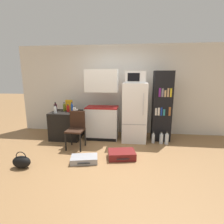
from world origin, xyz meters
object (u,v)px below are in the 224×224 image
object	(u,v)px
microwave	(135,77)
suitcase_large_flat	(122,155)
cereal_box	(69,105)
water_bottle_middle	(153,138)
bottle_clear_short	(55,110)
side_table	(67,125)
kitchen_hutch	(102,108)
water_bottle_front	(161,139)
bottle_olive_oil	(64,108)
handbag	(22,162)
bowl	(75,110)
bookshelf	(162,106)
bottle_milk_white	(75,111)
suitcase_small_flat	(84,159)
bottle_wine_dark	(56,107)
bottle_ketchup_red	(68,109)
chair	(76,126)
refrigerator	(134,112)
water_bottle_back	(167,139)
bottle_blue_soda	(72,108)

from	to	relation	value
microwave	suitcase_large_flat	size ratio (longest dim) A/B	0.80
cereal_box	water_bottle_middle	size ratio (longest dim) A/B	0.95
bottle_clear_short	side_table	bearing A→B (deg)	41.79
side_table	kitchen_hutch	distance (m)	1.12
suitcase_large_flat	water_bottle_front	xyz separation A→B (m)	(0.98, 0.93, 0.06)
bottle_olive_oil	handbag	world-z (taller)	bottle_olive_oil
microwave	bowl	bearing A→B (deg)	176.65
bookshelf	handbag	bearing A→B (deg)	-147.39
microwave	bottle_olive_oil	bearing A→B (deg)	179.30
bottle_milk_white	kitchen_hutch	bearing A→B (deg)	25.95
bottle_olive_oil	suitcase_small_flat	distance (m)	1.87
bottle_milk_white	bowl	size ratio (longest dim) A/B	1.21
bottle_wine_dark	bottle_clear_short	size ratio (longest dim) A/B	1.20
bottle_clear_short	cereal_box	xyz separation A→B (m)	(0.24, 0.41, 0.06)
suitcase_large_flat	suitcase_small_flat	size ratio (longest dim) A/B	1.06
kitchen_hutch	water_bottle_middle	distance (m)	1.60
bottle_ketchup_red	bottle_wine_dark	bearing A→B (deg)	174.61
cereal_box	water_bottle_middle	xyz separation A→B (m)	(2.38, -0.33, -0.78)
bottle_milk_white	bottle_ketchup_red	xyz separation A→B (m)	(-0.26, 0.23, -0.00)
bookshelf	cereal_box	bearing A→B (deg)	179.03
microwave	cereal_box	size ratio (longest dim) A/B	1.70
cereal_box	chair	distance (m)	1.00
bowl	water_bottle_front	bearing A→B (deg)	-6.60
bookshelf	bowl	world-z (taller)	bookshelf
bottle_milk_white	suitcase_large_flat	distance (m)	1.73
side_table	bottle_milk_white	world-z (taller)	bottle_milk_white
kitchen_hutch	microwave	world-z (taller)	kitchen_hutch
suitcase_large_flat	handbag	xyz separation A→B (m)	(-1.91, -0.63, 0.04)
bottle_clear_short	water_bottle_front	bearing A→B (deg)	1.20
refrigerator	bottle_wine_dark	xyz separation A→B (m)	(-2.21, -0.01, 0.09)
water_bottle_back	water_bottle_front	bearing A→B (deg)	171.86
water_bottle_front	handbag	bearing A→B (deg)	-151.69
side_table	bottle_milk_white	distance (m)	0.62
bottle_ketchup_red	water_bottle_middle	world-z (taller)	bottle_ketchup_red
bottle_milk_white	cereal_box	distance (m)	0.54
bottle_milk_white	bookshelf	bearing A→B (deg)	9.80
kitchen_hutch	refrigerator	distance (m)	0.89
bottle_clear_short	bowl	bearing A→B (deg)	37.45
bottle_olive_oil	handbag	xyz separation A→B (m)	(-0.21, -1.76, -0.75)
bottle_clear_short	bottle_blue_soda	distance (m)	0.45
bookshelf	suitcase_small_flat	bearing A→B (deg)	-139.56
bottle_blue_soda	bottle_ketchup_red	size ratio (longest dim) A/B	1.36
bookshelf	suitcase_small_flat	distance (m)	2.47
suitcase_large_flat	water_bottle_back	world-z (taller)	water_bottle_back
bottle_olive_oil	bowl	distance (m)	0.31
bottle_milk_white	suitcase_small_flat	bearing A→B (deg)	-64.00
bottle_clear_short	kitchen_hutch	bearing A→B (deg)	13.51
suitcase_small_flat	water_bottle_front	bearing A→B (deg)	22.74
refrigerator	chair	xyz separation A→B (m)	(-1.41, -0.63, -0.25)
suitcase_large_flat	water_bottle_front	bearing A→B (deg)	32.81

